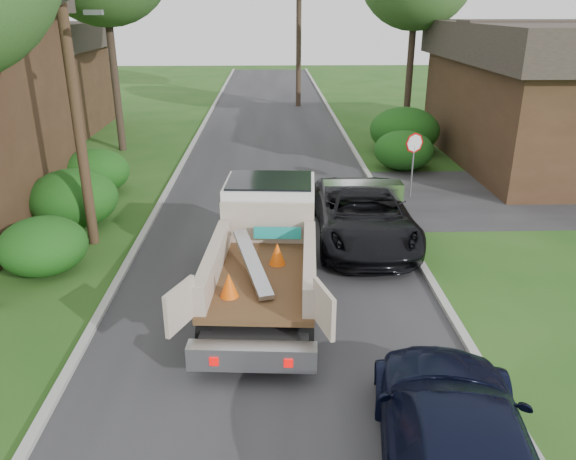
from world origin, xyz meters
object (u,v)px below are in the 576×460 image
at_px(utility_pole, 71,68).
at_px(house_left_far, 31,76).
at_px(flatbed_truck, 267,237).
at_px(black_pickup, 364,214).
at_px(house_right, 563,93).
at_px(navy_suv, 458,447).
at_px(stop_sign, 414,152).

xyz_separation_m(utility_pole, house_left_far, (-8.02, 17.02, -2.12)).
distance_m(house_left_far, flatbed_truck, 24.07).
xyz_separation_m(house_left_far, black_pickup, (16.25, -17.08, -2.20)).
distance_m(utility_pole, black_pickup, 9.30).
distance_m(utility_pole, house_right, 20.66).
bearing_deg(house_left_far, house_right, -16.80).
bearing_deg(utility_pole, black_pickup, -0.41).
relative_size(flatbed_truck, black_pickup, 1.10).
xyz_separation_m(utility_pole, navy_suv, (8.08, -9.72, -4.35)).
height_order(stop_sign, house_left_far, house_left_far).
height_order(utility_pole, black_pickup, utility_pole).
bearing_deg(utility_pole, house_right, 26.01).
bearing_deg(navy_suv, house_left_far, -50.55).
height_order(flatbed_truck, black_pickup, flatbed_truck).
bearing_deg(black_pickup, stop_sign, 60.49).
bearing_deg(house_right, flatbed_truck, -137.74).
bearing_deg(stop_sign, flatbed_truck, -127.64).
bearing_deg(house_right, stop_sign, -147.34).
relative_size(stop_sign, house_right, 0.19).
bearing_deg(stop_sign, utility_pole, -159.38).
relative_size(utility_pole, house_right, 0.77).
height_order(utility_pole, navy_suv, utility_pole).
bearing_deg(black_pickup, house_left_far, 135.06).
height_order(house_right, black_pickup, house_right).
height_order(stop_sign, black_pickup, stop_sign).
xyz_separation_m(stop_sign, navy_suv, (-2.60, -13.74, -0.96)).
bearing_deg(black_pickup, flatbed_truck, -133.85).
distance_m(utility_pole, flatbed_truck, 7.17).
bearing_deg(flatbed_truck, utility_pole, 154.84).
relative_size(house_right, black_pickup, 2.12).
height_order(stop_sign, navy_suv, stop_sign).
relative_size(house_left_far, navy_suv, 1.34).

